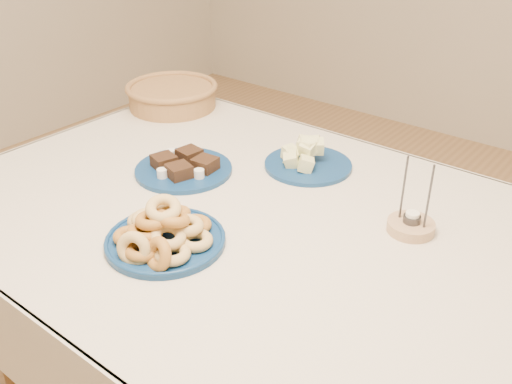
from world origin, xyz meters
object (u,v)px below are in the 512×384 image
melon_plate (306,158)px  brownie_plate (184,167)px  donut_platter (164,234)px  candle_holder (411,225)px  dining_table (268,256)px  wicker_basket (172,95)px

melon_plate → brownie_plate: size_ratio=1.12×
melon_plate → brownie_plate: bearing=-135.7°
donut_platter → candle_holder: (0.41, 0.40, -0.01)m
dining_table → donut_platter: size_ratio=5.37×
melon_plate → candle_holder: 0.40m
dining_table → melon_plate: bearing=107.4°
brownie_plate → candle_holder: bearing=10.4°
dining_table → brownie_plate: 0.36m
melon_plate → wicker_basket: (-0.64, 0.10, 0.02)m
dining_table → donut_platter: bearing=-117.3°
donut_platter → wicker_basket: donut_platter is taller
melon_plate → wicker_basket: size_ratio=0.77×
donut_platter → brownie_plate: (-0.22, 0.28, -0.02)m
dining_table → melon_plate: melon_plate is taller
dining_table → brownie_plate: (-0.34, 0.05, 0.12)m
wicker_basket → dining_table: bearing=-28.1°
dining_table → brownie_plate: bearing=171.2°
brownie_plate → wicker_basket: wicker_basket is taller
melon_plate → wicker_basket: 0.64m
wicker_basket → candle_holder: 1.04m
donut_platter → melon_plate: (0.03, 0.52, -0.00)m
dining_table → candle_holder: 0.35m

